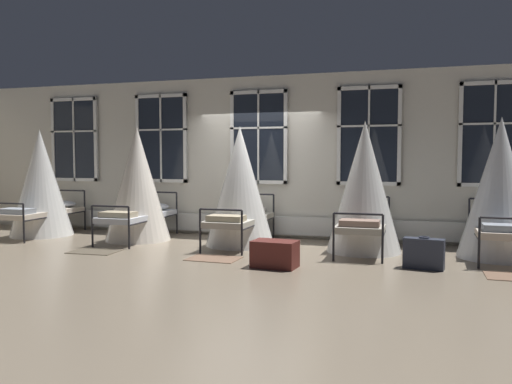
{
  "coord_description": "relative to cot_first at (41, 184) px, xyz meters",
  "views": [
    {
      "loc": [
        2.99,
        -8.87,
        1.57
      ],
      "look_at": [
        0.28,
        -0.02,
        0.98
      ],
      "focal_mm": 36.18,
      "sensor_mm": 36.0,
      "label": 1
    }
  ],
  "objects": [
    {
      "name": "cot_fifth",
      "position": [
        8.64,
        0.08,
        0.03
      ],
      "size": [
        1.26,
        1.99,
        2.24
      ],
      "rotation": [
        0.0,
        0.0,
        1.55
      ],
      "color": "black",
      "rests_on": "ground"
    },
    {
      "name": "cot_first",
      "position": [
        0.0,
        0.0,
        0.0
      ],
      "size": [
        1.26,
        1.99,
        2.18
      ],
      "rotation": [
        0.0,
        0.0,
        1.6
      ],
      "color": "black",
      "rests_on": "ground"
    },
    {
      "name": "suitcase_dark",
      "position": [
        7.49,
        -1.14,
        -0.83
      ],
      "size": [
        0.58,
        0.29,
        0.47
      ],
      "rotation": [
        0.0,
        0.0,
        -0.16
      ],
      "color": "#2D3342",
      "rests_on": "ground"
    },
    {
      "name": "back_wall_with_windows",
      "position": [
        4.34,
        1.24,
        0.56
      ],
      "size": [
        14.08,
        0.1,
        3.23
      ],
      "primitive_type": "cube",
      "color": "beige",
      "rests_on": "ground"
    },
    {
      "name": "cot_fourth",
      "position": [
        6.54,
        0.04,
        0.02
      ],
      "size": [
        1.26,
        1.98,
        2.22
      ],
      "rotation": [
        0.0,
        0.0,
        1.57
      ],
      "color": "black",
      "rests_on": "ground"
    },
    {
      "name": "cot_third",
      "position": [
        4.31,
        0.04,
        -0.01
      ],
      "size": [
        1.26,
        1.98,
        2.17
      ],
      "rotation": [
        0.0,
        0.0,
        1.56
      ],
      "color": "black",
      "rests_on": "ground"
    },
    {
      "name": "rug_third",
      "position": [
        4.34,
        -1.33,
        -1.05
      ],
      "size": [
        0.82,
        0.58,
        0.01
      ],
      "primitive_type": "cube",
      "rotation": [
        0.0,
        0.0,
        -0.03
      ],
      "color": "brown",
      "rests_on": "ground"
    },
    {
      "name": "ground",
      "position": [
        4.34,
        0.05,
        -1.06
      ],
      "size": [
        26.15,
        26.15,
        0.0
      ],
      "primitive_type": "plane",
      "color": "gray"
    },
    {
      "name": "cot_second",
      "position": [
        2.22,
        0.04,
        0.01
      ],
      "size": [
        1.26,
        1.98,
        2.21
      ],
      "rotation": [
        0.0,
        0.0,
        1.58
      ],
      "color": "black",
      "rests_on": "ground"
    },
    {
      "name": "travel_trunk",
      "position": [
        5.43,
        -1.66,
        -0.86
      ],
      "size": [
        0.67,
        0.45,
        0.39
      ],
      "primitive_type": "cube",
      "rotation": [
        0.0,
        0.0,
        -0.08
      ],
      "color": "#5B231E",
      "rests_on": "ground"
    },
    {
      "name": "window_bank",
      "position": [
        4.34,
        1.12,
        0.09
      ],
      "size": [
        9.87,
        0.1,
        2.87
      ],
      "color": "black",
      "rests_on": "ground"
    },
    {
      "name": "rug_second",
      "position": [
        2.17,
        -1.33,
        -1.05
      ],
      "size": [
        0.83,
        0.6,
        0.01
      ],
      "primitive_type": "cube",
      "rotation": [
        0.0,
        0.0,
        0.05
      ],
      "color": "brown",
      "rests_on": "ground"
    }
  ]
}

